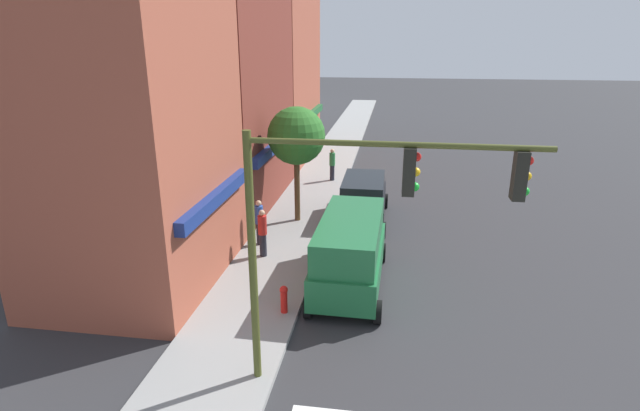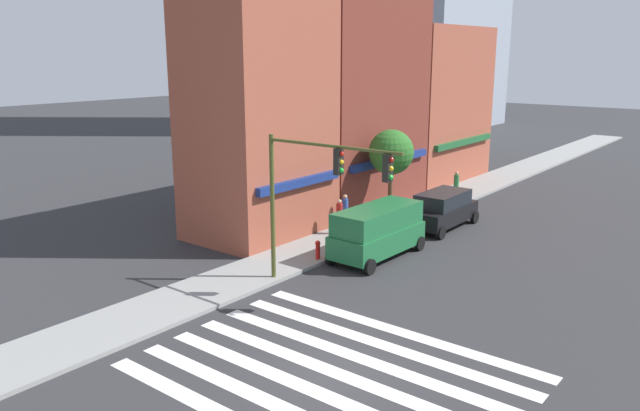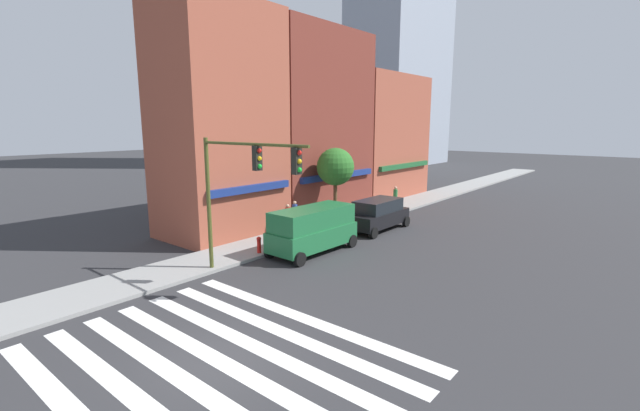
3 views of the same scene
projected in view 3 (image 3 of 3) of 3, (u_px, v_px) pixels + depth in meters
name	position (u px, v px, depth m)	size (l,w,h in m)	color
ground_plane	(218.00, 360.00, 11.99)	(200.00, 200.00, 0.00)	#2D2D30
sidewalk_left	(99.00, 292.00, 16.67)	(120.00, 3.00, 0.15)	gray
crosswalk_stripes	(218.00, 360.00, 11.98)	(7.59, 10.80, 0.01)	silver
storefront_row	(318.00, 129.00, 31.72)	(25.90, 5.30, 13.19)	#9E4C38
traffic_signal	(241.00, 178.00, 17.18)	(0.32, 5.98, 5.97)	#474C1E
van_green	(313.00, 228.00, 21.93)	(5.04, 2.22, 2.34)	#1E6638
suv_black	(378.00, 214.00, 26.70)	(4.71, 2.12, 1.94)	black
pedestrian_red_jacket	(288.00, 218.00, 25.24)	(0.32, 0.32, 1.77)	#23232D
pedestrian_green_top	(395.00, 197.00, 32.45)	(0.32, 0.32, 1.77)	#23232D
pedestrian_blue_shirt	(295.00, 215.00, 26.29)	(0.32, 0.32, 1.77)	#23232D
fire_hydrant	(259.00, 244.00, 21.47)	(0.24, 0.24, 0.84)	red
street_tree	(335.00, 167.00, 27.38)	(2.42, 2.42, 4.92)	brown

